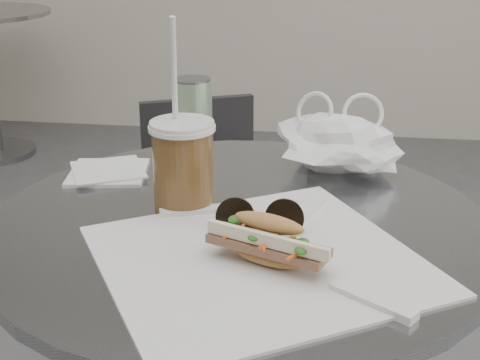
# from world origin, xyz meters

# --- Properties ---
(chair_far) EXTENTS (0.41, 0.43, 0.72)m
(chair_far) POSITION_xyz_m (-0.16, 0.83, 0.33)
(chair_far) COLOR #2F2F32
(chair_far) RESTS_ON ground
(sandwich_paper) EXTENTS (0.54, 0.53, 0.00)m
(sandwich_paper) POSITION_xyz_m (0.04, 0.07, 0.74)
(sandwich_paper) COLOR white
(sandwich_paper) RESTS_ON cafe_table
(banh_mi) EXTENTS (0.21, 0.15, 0.07)m
(banh_mi) POSITION_xyz_m (0.06, 0.06, 0.78)
(banh_mi) COLOR #CF834E
(banh_mi) RESTS_ON sandwich_paper
(iced_coffee) EXTENTS (0.10, 0.10, 0.30)m
(iced_coffee) POSITION_xyz_m (-0.09, 0.24, 0.81)
(iced_coffee) COLOR brown
(iced_coffee) RESTS_ON cafe_table
(sunglasses) EXTENTS (0.13, 0.04, 0.06)m
(sunglasses) POSITION_xyz_m (0.04, 0.15, 0.76)
(sunglasses) COLOR black
(sunglasses) RESTS_ON cafe_table
(plastic_bag) EXTENTS (0.23, 0.19, 0.10)m
(plastic_bag) POSITION_xyz_m (0.14, 0.41, 0.79)
(plastic_bag) COLOR white
(plastic_bag) RESTS_ON cafe_table
(napkin_stack) EXTENTS (0.16, 0.16, 0.01)m
(napkin_stack) POSITION_xyz_m (-0.26, 0.35, 0.74)
(napkin_stack) COLOR white
(napkin_stack) RESTS_ON cafe_table
(drink_can) EXTENTS (0.07, 0.07, 0.14)m
(drink_can) POSITION_xyz_m (-0.13, 0.50, 0.81)
(drink_can) COLOR #63AA68
(drink_can) RESTS_ON cafe_table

